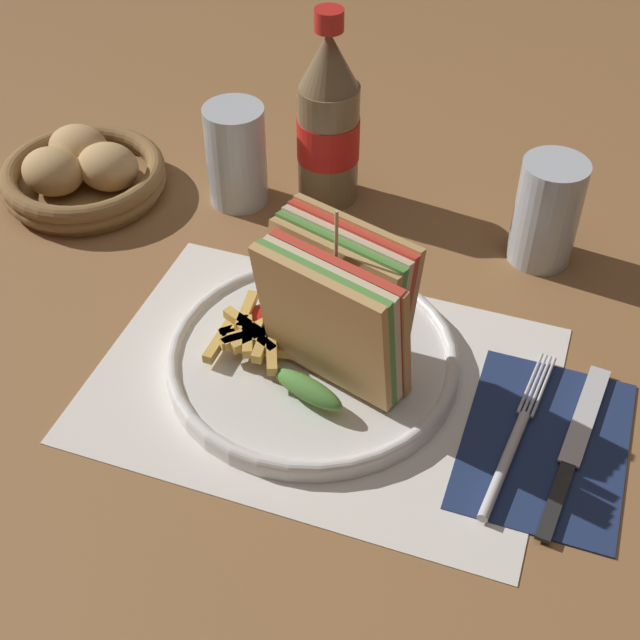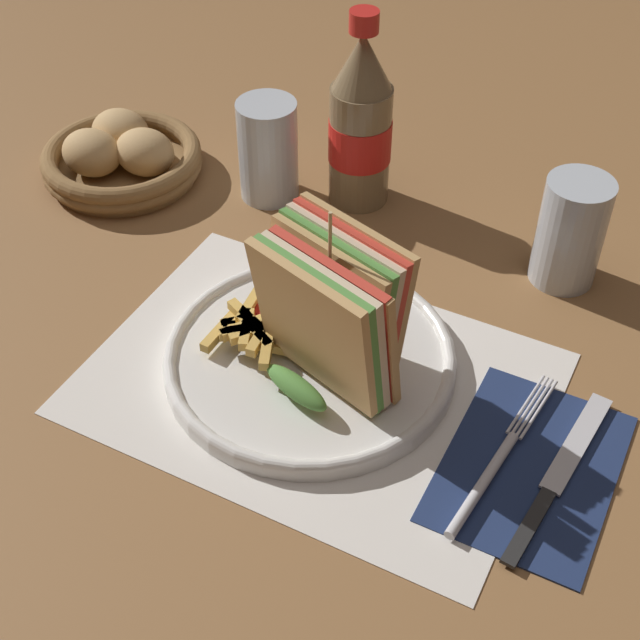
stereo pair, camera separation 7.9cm
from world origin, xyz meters
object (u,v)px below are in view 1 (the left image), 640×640
coke_bottle_near (328,122)px  glass_near (546,218)px  fork (512,447)px  glass_far (237,161)px  club_sandwich (335,312)px  knife (573,449)px  plate_main (313,358)px  bread_basket (83,174)px

coke_bottle_near → glass_near: coke_bottle_near is taller
coke_bottle_near → fork: bearing=-48.6°
glass_near → glass_far: size_ratio=1.00×
club_sandwich → knife: size_ratio=0.85×
plate_main → bread_basket: bearing=152.6°
fork → knife: fork is taller
coke_bottle_near → glass_far: size_ratio=1.91×
plate_main → glass_far: 0.28m
club_sandwich → knife: 0.23m
club_sandwich → glass_far: (-0.19, 0.23, -0.03)m
knife → coke_bottle_near: bearing=144.1°
fork → glass_near: bearing=100.7°
fork → glass_far: bearing=150.1°
glass_far → bread_basket: 0.18m
coke_bottle_near → glass_far: (-0.09, -0.04, -0.04)m
plate_main → coke_bottle_near: coke_bottle_near is taller
fork → knife: bearing=24.7°
plate_main → fork: size_ratio=1.37×
knife → bread_basket: bearing=167.2°
glass_far → bread_basket: bearing=-165.2°
bread_basket → glass_far: bearing=14.8°
fork → coke_bottle_near: (-0.26, 0.30, 0.08)m
glass_far → bread_basket: size_ratio=0.62×
plate_main → fork: (0.19, -0.04, -0.00)m
club_sandwich → coke_bottle_near: coke_bottle_near is taller
knife → glass_near: size_ratio=1.74×
glass_near → glass_far: (-0.33, -0.01, 0.00)m
club_sandwich → fork: 0.18m
knife → coke_bottle_near: size_ratio=0.91×
coke_bottle_near → glass_far: bearing=-156.6°
knife → glass_far: 0.47m
club_sandwich → bread_basket: bearing=153.3°
coke_bottle_near → glass_near: size_ratio=1.91×
fork → glass_near: glass_near is taller
plate_main → glass_near: 0.28m
glass_near → knife: bearing=-74.5°
glass_far → bread_basket: glass_far is taller
bread_basket → club_sandwich: bearing=-26.7°
coke_bottle_near → glass_near: (0.24, -0.03, -0.04)m
coke_bottle_near → bread_basket: bearing=-162.1°
glass_near → plate_main: bearing=-126.4°
glass_near → bread_basket: 0.51m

